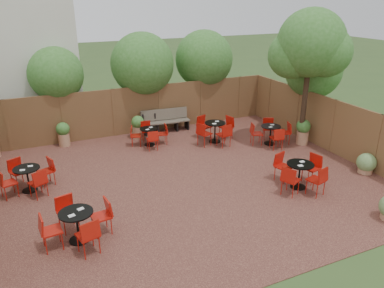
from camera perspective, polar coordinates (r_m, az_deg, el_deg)
name	(u,v)px	position (r m, az deg, el deg)	size (l,w,h in m)	color
ground	(184,181)	(12.04, -1.21, -5.60)	(80.00, 80.00, 0.00)	#354F23
courtyard_paving	(184,180)	(12.03, -1.21, -5.55)	(12.00, 10.00, 0.02)	#3A1B18
fence_back	(137,110)	(16.08, -8.30, 5.13)	(12.00, 0.08, 2.00)	#4F321D
fence_right	(333,126)	(14.87, 20.56, 2.57)	(0.08, 10.00, 2.00)	#4F321D
neighbour_building	(8,34)	(17.92, -26.17, 14.71)	(5.00, 4.00, 8.00)	beige
overhang_foliage	(116,81)	(13.43, -11.45, 9.30)	(15.75, 10.93, 2.67)	#306621
courtyard_tree	(311,48)	(14.55, 17.56, 13.78)	(2.66, 2.56, 5.14)	black
park_bench_left	(160,121)	(16.13, -4.88, 3.53)	(1.60, 0.66, 0.97)	brown
park_bench_right	(171,119)	(16.30, -3.16, 3.74)	(1.55, 0.57, 0.95)	brown
bistro_tables	(186,158)	(12.52, -0.99, -2.11)	(10.44, 6.79, 0.93)	black
planters	(111,134)	(14.68, -12.17, 1.54)	(11.73, 4.21, 1.17)	#A47352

